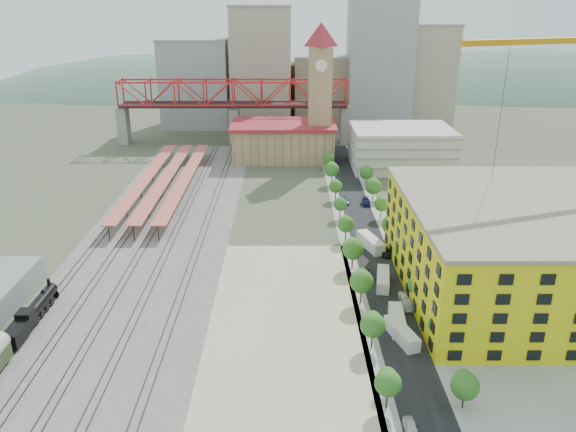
{
  "coord_description": "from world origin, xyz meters",
  "views": [
    {
      "loc": [
        -3.86,
        -120.47,
        55.12
      ],
      "look_at": [
        -3.54,
        -3.89,
        10.0
      ],
      "focal_mm": 35.0,
      "sensor_mm": 36.0,
      "label": 1
    }
  ],
  "objects_px": {
    "locomotive": "(34,312)",
    "car_0": "(411,429)",
    "site_trailer_a": "(402,333)",
    "site_trailer_b": "(397,320)",
    "clock_tower": "(320,80)",
    "site_trailer_d": "(370,243)",
    "site_trailer_c": "(383,279)",
    "construction_building": "(519,248)"
  },
  "relations": [
    {
      "from": "locomotive",
      "to": "car_0",
      "type": "bearing_deg",
      "value": -24.39
    },
    {
      "from": "locomotive",
      "to": "site_trailer_a",
      "type": "distance_m",
      "value": 66.29
    },
    {
      "from": "site_trailer_a",
      "to": "car_0",
      "type": "bearing_deg",
      "value": -114.97
    },
    {
      "from": "site_trailer_b",
      "to": "car_0",
      "type": "xyz_separation_m",
      "value": [
        -3.0,
        -26.61,
        -0.53
      ]
    },
    {
      "from": "clock_tower",
      "to": "site_trailer_d",
      "type": "distance_m",
      "value": 84.1
    },
    {
      "from": "locomotive",
      "to": "site_trailer_c",
      "type": "distance_m",
      "value": 67.44
    },
    {
      "from": "clock_tower",
      "to": "site_trailer_c",
      "type": "height_order",
      "value": "clock_tower"
    },
    {
      "from": "construction_building",
      "to": "site_trailer_d",
      "type": "distance_m",
      "value": 34.28
    },
    {
      "from": "locomotive",
      "to": "car_0",
      "type": "xyz_separation_m",
      "value": [
        63.0,
        -28.57,
        -1.15
      ]
    },
    {
      "from": "site_trailer_c",
      "to": "car_0",
      "type": "xyz_separation_m",
      "value": [
        -3.0,
        -42.43,
        -0.54
      ]
    },
    {
      "from": "site_trailer_b",
      "to": "site_trailer_d",
      "type": "bearing_deg",
      "value": 94.58
    },
    {
      "from": "locomotive",
      "to": "site_trailer_b",
      "type": "xyz_separation_m",
      "value": [
        66.0,
        -1.96,
        -0.62
      ]
    },
    {
      "from": "clock_tower",
      "to": "construction_building",
      "type": "distance_m",
      "value": 107.36
    },
    {
      "from": "clock_tower",
      "to": "site_trailer_a",
      "type": "height_order",
      "value": "clock_tower"
    },
    {
      "from": "site_trailer_a",
      "to": "site_trailer_d",
      "type": "bearing_deg",
      "value": 72.65
    },
    {
      "from": "site_trailer_a",
      "to": "site_trailer_c",
      "type": "height_order",
      "value": "site_trailer_c"
    },
    {
      "from": "construction_building",
      "to": "locomotive",
      "type": "xyz_separation_m",
      "value": [
        -92.0,
        -11.43,
        -7.53
      ]
    },
    {
      "from": "locomotive",
      "to": "site_trailer_b",
      "type": "height_order",
      "value": "locomotive"
    },
    {
      "from": "site_trailer_a",
      "to": "clock_tower",
      "type": "bearing_deg",
      "value": 76.54
    },
    {
      "from": "clock_tower",
      "to": "site_trailer_d",
      "type": "relative_size",
      "value": 5.1
    },
    {
      "from": "clock_tower",
      "to": "car_0",
      "type": "xyz_separation_m",
      "value": [
        5.0,
        -139.99,
        -27.97
      ]
    },
    {
      "from": "site_trailer_b",
      "to": "car_0",
      "type": "height_order",
      "value": "site_trailer_b"
    },
    {
      "from": "site_trailer_a",
      "to": "site_trailer_b",
      "type": "height_order",
      "value": "site_trailer_b"
    },
    {
      "from": "site_trailer_c",
      "to": "car_0",
      "type": "bearing_deg",
      "value": -84.8
    },
    {
      "from": "site_trailer_d",
      "to": "locomotive",
      "type": "bearing_deg",
      "value": -172.54
    },
    {
      "from": "locomotive",
      "to": "site_trailer_a",
      "type": "xyz_separation_m",
      "value": [
        66.0,
        -6.15,
        -0.64
      ]
    },
    {
      "from": "site_trailer_c",
      "to": "site_trailer_a",
      "type": "bearing_deg",
      "value": -80.76
    },
    {
      "from": "site_trailer_a",
      "to": "site_trailer_c",
      "type": "relative_size",
      "value": 0.98
    },
    {
      "from": "construction_building",
      "to": "car_0",
      "type": "relative_size",
      "value": 11.84
    },
    {
      "from": "site_trailer_a",
      "to": "car_0",
      "type": "xyz_separation_m",
      "value": [
        -3.0,
        -22.42,
        -0.52
      ]
    },
    {
      "from": "locomotive",
      "to": "site_trailer_a",
      "type": "relative_size",
      "value": 2.22
    },
    {
      "from": "site_trailer_b",
      "to": "car_0",
      "type": "bearing_deg",
      "value": -91.85
    },
    {
      "from": "construction_building",
      "to": "site_trailer_b",
      "type": "height_order",
      "value": "construction_building"
    },
    {
      "from": "clock_tower",
      "to": "locomotive",
      "type": "relative_size",
      "value": 2.58
    },
    {
      "from": "site_trailer_a",
      "to": "construction_building",
      "type": "bearing_deg",
      "value": 16.72
    },
    {
      "from": "site_trailer_a",
      "to": "site_trailer_b",
      "type": "bearing_deg",
      "value": 72.65
    },
    {
      "from": "site_trailer_c",
      "to": "site_trailer_d",
      "type": "bearing_deg",
      "value": 99.24
    },
    {
      "from": "site_trailer_b",
      "to": "site_trailer_d",
      "type": "xyz_separation_m",
      "value": [
        0.0,
        34.24,
        0.14
      ]
    },
    {
      "from": "site_trailer_b",
      "to": "site_trailer_c",
      "type": "bearing_deg",
      "value": 94.58
    },
    {
      "from": "site_trailer_d",
      "to": "clock_tower",
      "type": "bearing_deg",
      "value": 77.17
    },
    {
      "from": "locomotive",
      "to": "site_trailer_d",
      "type": "bearing_deg",
      "value": 26.07
    },
    {
      "from": "site_trailer_b",
      "to": "locomotive",
      "type": "bearing_deg",
      "value": -177.12
    }
  ]
}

